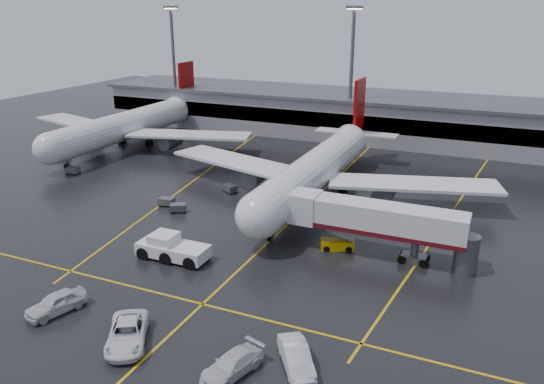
% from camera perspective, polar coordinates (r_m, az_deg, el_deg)
% --- Properties ---
extents(ground, '(220.00, 220.00, 0.00)m').
position_cam_1_polar(ground, '(66.69, 2.27, -2.95)').
color(ground, black).
rests_on(ground, ground).
extents(apron_line_centre, '(0.25, 90.00, 0.02)m').
position_cam_1_polar(apron_line_centre, '(66.69, 2.27, -2.94)').
color(apron_line_centre, gold).
rests_on(apron_line_centre, ground).
extents(apron_line_stop, '(60.00, 0.25, 0.02)m').
position_cam_1_polar(apron_line_stop, '(49.05, -7.51, -11.91)').
color(apron_line_stop, gold).
rests_on(apron_line_stop, ground).
extents(apron_line_left, '(9.99, 69.35, 0.02)m').
position_cam_1_polar(apron_line_left, '(83.65, -7.97, 1.59)').
color(apron_line_left, gold).
rests_on(apron_line_left, ground).
extents(apron_line_right, '(7.57, 69.64, 0.02)m').
position_cam_1_polar(apron_line_right, '(72.17, 18.72, -2.23)').
color(apron_line_right, gold).
rests_on(apron_line_right, ground).
extents(terminal, '(122.00, 19.00, 8.60)m').
position_cam_1_polar(terminal, '(109.76, 11.70, 7.98)').
color(terminal, gray).
rests_on(terminal, ground).
extents(light_mast_left, '(3.00, 1.20, 25.45)m').
position_cam_1_polar(light_mast_left, '(120.67, -10.58, 13.94)').
color(light_mast_left, '#595B60').
rests_on(light_mast_left, ground).
extents(light_mast_mid, '(3.00, 1.20, 25.45)m').
position_cam_1_polar(light_mast_mid, '(103.73, 8.58, 13.19)').
color(light_mast_mid, '#595B60').
rests_on(light_mast_mid, ground).
extents(main_airliner, '(48.80, 45.60, 14.10)m').
position_cam_1_polar(main_airliner, '(73.89, 5.10, 2.71)').
color(main_airliner, silver).
rests_on(main_airliner, ground).
extents(second_airliner, '(48.80, 45.60, 14.10)m').
position_cam_1_polar(second_airliner, '(104.26, -15.11, 7.05)').
color(second_airliner, silver).
rests_on(second_airliner, ground).
extents(jet_bridge, '(19.90, 3.40, 6.05)m').
position_cam_1_polar(jet_bridge, '(56.72, 11.27, -3.19)').
color(jet_bridge, silver).
rests_on(jet_bridge, ground).
extents(pushback_tractor, '(7.77, 3.39, 2.76)m').
position_cam_1_polar(pushback_tractor, '(57.28, -10.80, -6.02)').
color(pushback_tractor, silver).
rests_on(pushback_tractor, ground).
extents(belt_loader, '(3.93, 2.73, 2.29)m').
position_cam_1_polar(belt_loader, '(58.94, 7.06, -5.63)').
color(belt_loader, '#D39D05').
rests_on(belt_loader, ground).
extents(service_van_a, '(5.77, 6.93, 1.76)m').
position_cam_1_polar(service_van_a, '(44.79, -15.36, -14.53)').
color(service_van_a, white).
rests_on(service_van_a, ground).
extents(service_van_b, '(3.63, 5.74, 1.55)m').
position_cam_1_polar(service_van_b, '(40.47, -4.34, -18.08)').
color(service_van_b, silver).
rests_on(service_van_b, ground).
extents(service_van_c, '(4.56, 5.40, 1.75)m').
position_cam_1_polar(service_van_c, '(40.96, 2.63, -17.35)').
color(service_van_c, silver).
rests_on(service_van_c, ground).
extents(service_van_d, '(3.62, 5.75, 1.82)m').
position_cam_1_polar(service_van_d, '(50.74, -22.26, -11.01)').
color(service_van_d, silver).
rests_on(service_van_d, ground).
extents(baggage_cart_a, '(2.38, 2.13, 1.12)m').
position_cam_1_polar(baggage_cart_a, '(69.81, -10.10, -1.65)').
color(baggage_cart_a, '#595B60').
rests_on(baggage_cart_a, ground).
extents(baggage_cart_b, '(2.19, 1.61, 1.12)m').
position_cam_1_polar(baggage_cart_b, '(72.27, -11.31, -0.99)').
color(baggage_cart_b, '#595B60').
rests_on(baggage_cart_b, ground).
extents(baggage_cart_c, '(2.37, 2.06, 1.12)m').
position_cam_1_polar(baggage_cart_c, '(76.22, -4.57, 0.42)').
color(baggage_cart_c, '#595B60').
rests_on(baggage_cart_c, ground).
extents(baggage_cart_d, '(2.14, 1.53, 1.12)m').
position_cam_1_polar(baggage_cart_d, '(99.71, -21.56, 3.68)').
color(baggage_cart_d, '#595B60').
rests_on(baggage_cart_d, ground).
extents(baggage_cart_e, '(2.18, 1.61, 1.12)m').
position_cam_1_polar(baggage_cart_e, '(90.30, -20.70, 2.24)').
color(baggage_cart_e, '#595B60').
rests_on(baggage_cart_e, ground).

